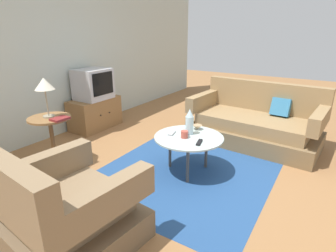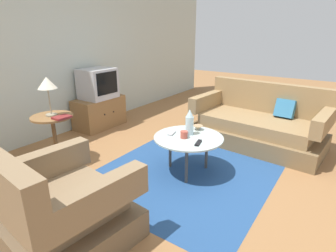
% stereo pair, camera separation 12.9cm
% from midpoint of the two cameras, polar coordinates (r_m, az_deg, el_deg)
% --- Properties ---
extents(ground_plane, '(16.00, 16.00, 0.00)m').
position_cam_midpoint_polar(ground_plane, '(3.25, 4.35, -10.48)').
color(ground_plane, olive).
extents(back_wall, '(9.00, 0.12, 2.70)m').
position_cam_midpoint_polar(back_wall, '(4.59, -25.79, 14.26)').
color(back_wall, '#B2BCB2').
rests_on(back_wall, ground).
extents(area_rug, '(2.18, 1.91, 0.00)m').
position_cam_midpoint_polar(area_rug, '(3.36, 3.05, -9.37)').
color(area_rug, navy).
rests_on(area_rug, ground).
extents(armchair, '(0.99, 1.00, 0.87)m').
position_cam_midpoint_polar(armchair, '(2.33, -22.01, -16.64)').
color(armchair, brown).
rests_on(armchair, ground).
extents(couch, '(1.07, 1.90, 0.87)m').
position_cam_midpoint_polar(couch, '(4.27, 16.90, 0.42)').
color(couch, brown).
rests_on(couch, ground).
extents(coffee_table, '(0.81, 0.81, 0.45)m').
position_cam_midpoint_polar(coffee_table, '(3.18, 3.18, -2.84)').
color(coffee_table, '#B2C6C1').
rests_on(coffee_table, ground).
extents(side_table, '(0.50, 0.50, 0.62)m').
position_cam_midpoint_polar(side_table, '(3.67, -24.15, -0.92)').
color(side_table, olive).
rests_on(side_table, ground).
extents(tv_stand, '(0.86, 0.48, 0.52)m').
position_cam_midpoint_polar(tv_stand, '(4.90, -15.73, 2.59)').
color(tv_stand, olive).
rests_on(tv_stand, ground).
extents(television, '(0.55, 0.46, 0.50)m').
position_cam_midpoint_polar(television, '(4.77, -16.14, 8.40)').
color(television, '#B7B7BC').
rests_on(television, tv_stand).
extents(table_lamp, '(0.22, 0.22, 0.48)m').
position_cam_midpoint_polar(table_lamp, '(3.53, -25.40, 7.64)').
color(table_lamp, '#9E937A').
rests_on(table_lamp, side_table).
extents(vase, '(0.10, 0.10, 0.31)m').
position_cam_midpoint_polar(vase, '(3.19, 3.36, 0.80)').
color(vase, silver).
rests_on(vase, coffee_table).
extents(mug, '(0.13, 0.08, 0.08)m').
position_cam_midpoint_polar(mug, '(3.11, 2.30, -1.74)').
color(mug, '#B74C3D').
rests_on(mug, coffee_table).
extents(bowl, '(0.12, 0.12, 0.05)m').
position_cam_midpoint_polar(bowl, '(3.39, 5.02, -0.25)').
color(bowl, tan).
rests_on(bowl, coffee_table).
extents(tv_remote_dark, '(0.16, 0.08, 0.02)m').
position_cam_midpoint_polar(tv_remote_dark, '(2.99, 5.32, -3.42)').
color(tv_remote_dark, black).
rests_on(tv_remote_dark, coffee_table).
extents(tv_remote_silver, '(0.16, 0.08, 0.02)m').
position_cam_midpoint_polar(tv_remote_silver, '(3.23, -0.33, -1.49)').
color(tv_remote_silver, '#B2B2B7').
rests_on(tv_remote_silver, coffee_table).
extents(book, '(0.20, 0.15, 0.03)m').
position_cam_midpoint_polar(book, '(3.46, -22.66, 1.41)').
color(book, maroon).
rests_on(book, side_table).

